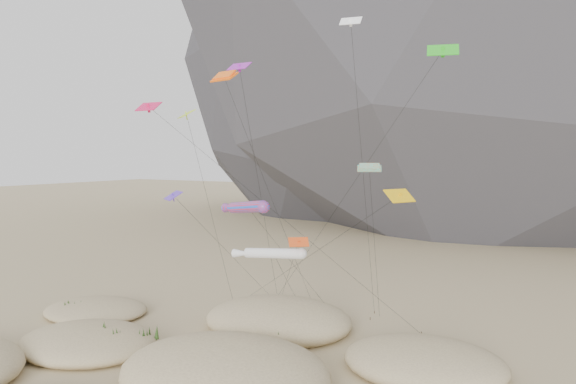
# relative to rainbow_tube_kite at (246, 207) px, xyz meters

# --- Properties ---
(dunes) EXTENTS (47.55, 36.32, 4.35)m
(dunes) POSITION_rel_rainbow_tube_kite_xyz_m (0.69, -9.57, -11.27)
(dunes) COLOR #CCB789
(dunes) RESTS_ON ground
(dune_grass) EXTENTS (41.72, 28.12, 1.49)m
(dune_grass) POSITION_rel_rainbow_tube_kite_xyz_m (1.39, -10.22, -11.21)
(dune_grass) COLOR black
(dune_grass) RESTS_ON ground
(kite_stakes) EXTENTS (21.76, 6.41, 0.30)m
(kite_stakes) POSITION_rel_rainbow_tube_kite_xyz_m (4.07, 9.60, -11.91)
(kite_stakes) COLOR #3F2D1E
(kite_stakes) RESTS_ON ground
(rainbow_tube_kite) EXTENTS (9.25, 10.53, 12.91)m
(rainbow_tube_kite) POSITION_rel_rainbow_tube_kite_xyz_m (0.00, 0.00, 0.00)
(rainbow_tube_kite) COLOR red
(rainbow_tube_kite) RESTS_ON ground
(white_tube_kite) EXTENTS (8.31, 15.06, 9.54)m
(white_tube_kite) POSITION_rel_rainbow_tube_kite_xyz_m (4.78, -3.60, -3.21)
(white_tube_kite) COLOR silver
(white_tube_kite) RESTS_ON ground
(orange_parafoil) EXTENTS (4.75, 12.80, 24.48)m
(orange_parafoil) POSITION_rel_rainbow_tube_kite_xyz_m (-2.62, 0.58, 11.65)
(orange_parafoil) COLOR #FF5F0D
(orange_parafoil) RESTS_ON ground
(multi_parafoil) EXTENTS (3.97, 11.30, 16.10)m
(multi_parafoil) POSITION_rel_rainbow_tube_kite_xyz_m (10.85, 2.39, 3.43)
(multi_parafoil) COLOR #D85916
(multi_parafoil) RESTS_ON ground
(delta_kites) EXTENTS (25.89, 19.82, 28.52)m
(delta_kites) POSITION_rel_rainbow_tube_kite_xyz_m (3.29, -1.41, 6.66)
(delta_kites) COLOR white
(delta_kites) RESTS_ON ground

